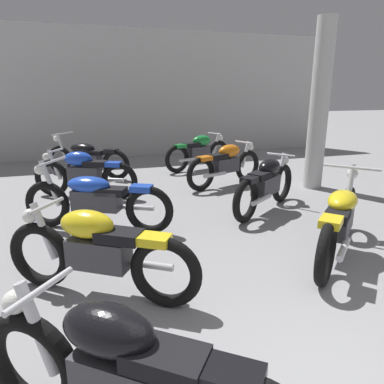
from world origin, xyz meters
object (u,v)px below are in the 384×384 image
motorcycle_left_row_4 (87,157)px  motorcycle_right_row_4 (199,151)px  motorcycle_left_row_3 (84,173)px  motorcycle_left_row_2 (96,199)px  motorcycle_right_row_1 (340,219)px  support_pillar (319,106)px  motorcycle_right_row_3 (226,164)px  motorcycle_left_row_1 (98,251)px  motorcycle_left_row_0 (126,376)px  motorcycle_right_row_2 (266,184)px

motorcycle_left_row_4 → motorcycle_right_row_4: motorcycle_left_row_4 is taller
motorcycle_left_row_3 → motorcycle_left_row_4: bearing=86.9°
motorcycle_left_row_2 → motorcycle_right_row_1: size_ratio=1.17×
support_pillar → motorcycle_right_row_4: 3.07m
motorcycle_left_row_4 → motorcycle_right_row_1: (2.67, -5.08, 0.00)m
motorcycle_right_row_3 → motorcycle_left_row_4: bearing=147.8°
motorcycle_left_row_3 → motorcycle_right_row_4: same height
motorcycle_left_row_2 → motorcycle_right_row_3: bearing=32.6°
motorcycle_left_row_2 → motorcycle_right_row_3: 3.16m
motorcycle_left_row_1 → motorcycle_left_row_3: same height
motorcycle_left_row_0 → motorcycle_left_row_1: (-0.05, 1.58, 0.00)m
support_pillar → motorcycle_right_row_2: bearing=-147.7°
motorcycle_left_row_1 → motorcycle_right_row_4: same height
motorcycle_left_row_4 → motorcycle_right_row_2: bearing=-51.7°
motorcycle_left_row_3 → motorcycle_right_row_2: 3.24m
motorcycle_right_row_2 → motorcycle_right_row_3: same height
motorcycle_right_row_3 → motorcycle_right_row_4: 1.68m
motorcycle_left_row_2 → motorcycle_left_row_3: size_ratio=1.09×
motorcycle_right_row_2 → motorcycle_right_row_3: size_ratio=0.89×
support_pillar → motorcycle_left_row_4: size_ratio=1.80×
motorcycle_left_row_3 → motorcycle_right_row_2: bearing=-31.6°
motorcycle_left_row_1 → motorcycle_right_row_2: (2.72, 1.75, 0.00)m
motorcycle_left_row_2 → motorcycle_left_row_4: 3.39m
motorcycle_left_row_3 → motorcycle_right_row_4: size_ratio=0.96×
motorcycle_left_row_2 → motorcycle_right_row_4: size_ratio=1.04×
motorcycle_left_row_4 → motorcycle_right_row_3: 3.17m
motorcycle_left_row_0 → motorcycle_left_row_4: (0.00, 6.70, -0.01)m
motorcycle_left_row_2 → motorcycle_right_row_1: (2.65, -1.69, 0.00)m
motorcycle_left_row_3 → motorcycle_left_row_2: bearing=-86.3°
motorcycle_left_row_4 → motorcycle_left_row_1: bearing=-90.6°
motorcycle_right_row_3 → motorcycle_right_row_4: size_ratio=1.00×
support_pillar → motorcycle_right_row_2: 2.26m
motorcycle_left_row_3 → motorcycle_right_row_3: (2.77, -0.01, 0.00)m
motorcycle_right_row_1 → motorcycle_right_row_2: bearing=90.0°
motorcycle_right_row_4 → motorcycle_right_row_2: bearing=-90.2°
motorcycle_left_row_1 → motorcycle_right_row_3: bearing=51.5°
support_pillar → motorcycle_right_row_1: (-1.65, -2.76, -1.15)m
support_pillar → motorcycle_right_row_3: size_ratio=1.70×
motorcycle_left_row_1 → motorcycle_right_row_4: size_ratio=0.90×
motorcycle_left_row_0 → motorcycle_left_row_3: (-0.09, 5.03, 0.00)m
motorcycle_left_row_1 → motorcycle_left_row_3: 3.45m
motorcycle_left_row_3 → motorcycle_right_row_3: 2.77m
motorcycle_left_row_0 → motorcycle_right_row_3: same height
motorcycle_right_row_2 → motorcycle_left_row_2: bearing=-179.6°
motorcycle_right_row_2 → motorcycle_right_row_4: (0.01, 3.37, 0.00)m
motorcycle_left_row_2 → motorcycle_right_row_4: motorcycle_left_row_2 is taller
motorcycle_left_row_1 → motorcycle_right_row_3: 4.39m
motorcycle_left_row_0 → motorcycle_right_row_4: size_ratio=0.85×
motorcycle_right_row_2 → motorcycle_right_row_4: size_ratio=0.88×
motorcycle_left_row_2 → motorcycle_left_row_4: bearing=90.3°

